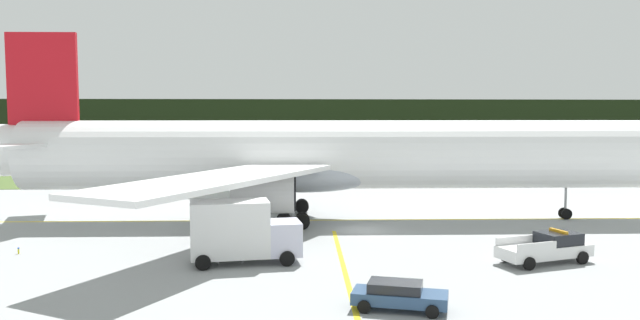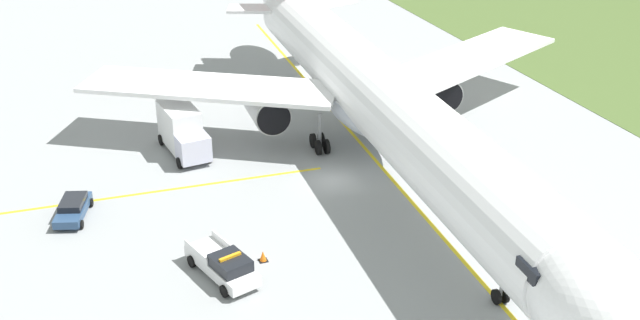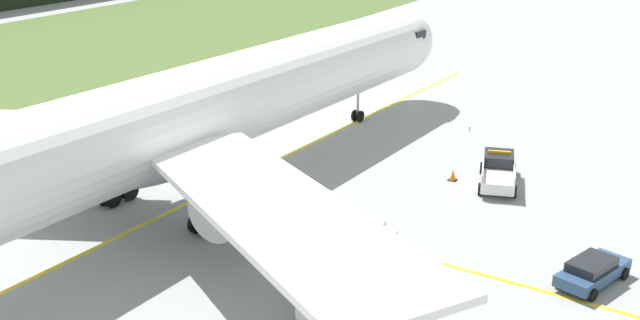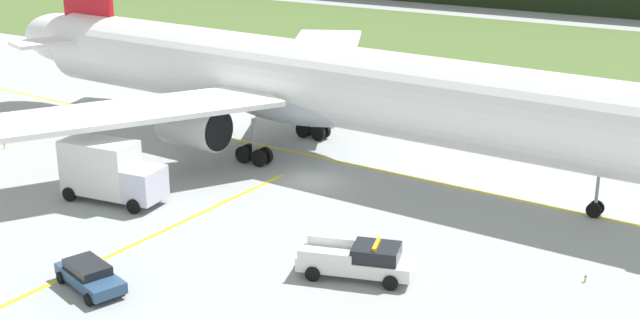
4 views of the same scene
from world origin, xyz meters
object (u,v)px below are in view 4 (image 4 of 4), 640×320
(ops_pickup_truck, at_px, (360,260))
(catering_truck, at_px, (109,171))
(staff_car, at_px, (90,275))
(apron_cone, at_px, (370,247))
(airliner, at_px, (318,85))

(ops_pickup_truck, height_order, catering_truck, catering_truck)
(ops_pickup_truck, bearing_deg, catering_truck, 175.35)
(staff_car, distance_m, apron_cone, 14.42)
(airliner, distance_m, staff_car, 23.53)
(staff_car, bearing_deg, apron_cone, 46.67)
(catering_truck, relative_size, staff_car, 1.44)
(staff_car, xyz_separation_m, apron_cone, (9.89, 10.49, -0.36))
(catering_truck, bearing_deg, apron_cone, 4.00)
(catering_truck, bearing_deg, airliner, 64.11)
(airliner, bearing_deg, ops_pickup_truck, -52.93)
(airliner, xyz_separation_m, catering_truck, (-6.70, -13.80, -3.32))
(ops_pickup_truck, height_order, staff_car, ops_pickup_truck)
(airliner, distance_m, ops_pickup_truck, 19.64)
(catering_truck, xyz_separation_m, staff_car, (7.49, -9.27, -1.24))
(apron_cone, bearing_deg, catering_truck, -176.00)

